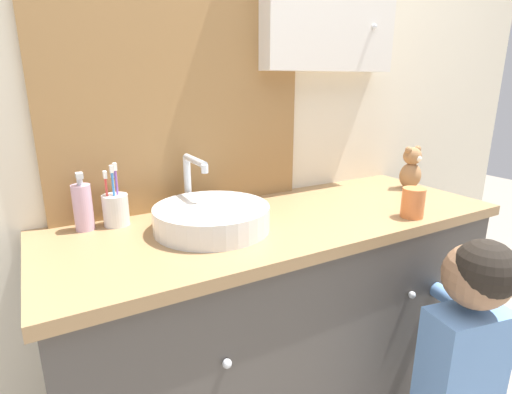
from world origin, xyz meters
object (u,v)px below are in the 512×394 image
at_px(toothbrush_holder, 116,208).
at_px(child_figure, 464,352).
at_px(sink_basin, 211,216).
at_px(drinking_cup, 413,203).
at_px(teddy_bear, 411,169).
at_px(soap_dispenser, 83,207).

bearing_deg(toothbrush_holder, child_figure, -38.12).
bearing_deg(sink_basin, drinking_cup, -20.01).
xyz_separation_m(teddy_bear, drinking_cup, (-0.29, -0.26, -0.03)).
bearing_deg(teddy_bear, drinking_cup, -138.71).
distance_m(toothbrush_holder, soap_dispenser, 0.09).
bearing_deg(soap_dispenser, child_figure, -35.46).
height_order(sink_basin, child_figure, sink_basin).
distance_m(soap_dispenser, drinking_cup, 1.03).
bearing_deg(toothbrush_holder, sink_basin, -35.99).
relative_size(soap_dispenser, teddy_bear, 1.01).
xyz_separation_m(toothbrush_holder, drinking_cup, (0.85, -0.40, -0.00)).
bearing_deg(child_figure, teddy_bear, 58.55).
bearing_deg(child_figure, soap_dispenser, 144.54).
relative_size(child_figure, drinking_cup, 9.27).
distance_m(child_figure, teddy_bear, 0.73).
relative_size(toothbrush_holder, soap_dispenser, 1.10).
xyz_separation_m(child_figure, drinking_cup, (0.02, 0.26, 0.39)).
xyz_separation_m(child_figure, teddy_bear, (0.31, 0.51, 0.43)).
bearing_deg(drinking_cup, teddy_bear, 41.29).
distance_m(soap_dispenser, child_figure, 1.21).
bearing_deg(drinking_cup, sink_basin, 159.99).
height_order(toothbrush_holder, drinking_cup, toothbrush_holder).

